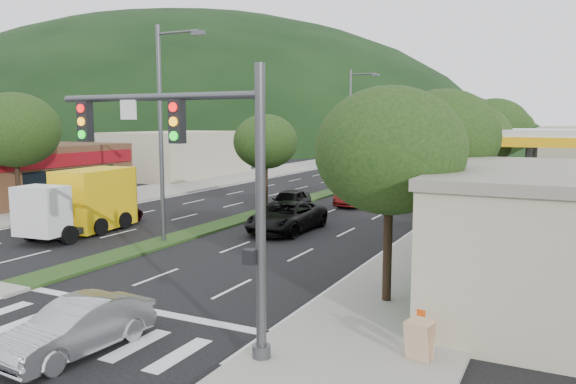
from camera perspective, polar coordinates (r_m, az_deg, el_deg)
The scene contains 27 objects.
ground at distance 21.78m, azimuth -26.01°, elevation -8.72°, with size 160.00×160.00×0.00m, color black.
sidewalk_right at distance 38.25m, azimuth 19.75°, elevation -1.67°, with size 5.00×90.00×0.15m, color gray.
sidewalk_left at distance 48.31m, azimuth -11.82°, elevation 0.39°, with size 6.00×90.00×0.15m, color gray.
median at distance 44.30m, azimuth 3.98°, elevation -0.11°, with size 1.60×56.00×0.12m, color #1C3B15.
traffic_signal at distance 13.56m, azimuth -8.70°, elevation 2.62°, with size 6.12×0.40×7.00m.
shop_left at distance 44.95m, azimuth -25.37°, elevation 1.82°, with size 10.15×12.00×4.00m.
bldg_left_far at distance 58.87m, azimuth -11.03°, elevation 3.79°, with size 9.00×14.00×4.60m, color #AFA98B.
hill_far at distance 156.32m, azimuth -11.80°, elevation 5.00°, with size 176.00×132.00×82.00m, color black.
tree_r_a at distance 17.29m, azimuth 10.30°, elevation 4.15°, with size 4.60×4.60×6.63m.
tree_r_b at distance 25.06m, azimuth 15.48°, elevation 5.43°, with size 4.80×4.80×6.94m.
tree_r_c at distance 32.95m, azimuth 18.17°, elevation 5.20°, with size 4.40×4.40×6.48m.
tree_r_d at distance 42.86m, azimuth 20.18°, elevation 6.09°, with size 5.00×5.00×7.17m.
tree_r_e at distance 52.81m, azimuth 21.41°, elevation 5.86°, with size 4.60×4.60×6.71m.
tree_med_near at distance 34.93m, azimuth -2.30°, elevation 5.12°, with size 4.00×4.00×6.02m.
tree_med_far at distance 59.03m, azimuth 10.04°, elevation 6.45°, with size 4.80×4.80×6.94m.
tree_l_a at distance 37.02m, azimuth -26.00°, elevation 5.69°, with size 5.20×5.20×7.25m.
streetlight_near at distance 26.46m, azimuth -12.49°, elevation 6.78°, with size 2.60×0.25×10.00m.
streetlight_mid at distance 48.52m, azimuth 6.55°, elevation 7.04°, with size 2.60×0.25×10.00m.
sedan_silver at distance 15.16m, azimuth -20.61°, elevation -12.71°, with size 1.41×4.03×1.33m, color #97999E.
suv_maroon at distance 32.40m, azimuth -17.84°, elevation -2.16°, with size 2.05×4.45×1.24m, color black.
car_queue_a at distance 34.58m, azimuth 0.11°, elevation -1.00°, with size 1.79×4.45×1.52m, color black.
car_queue_b at distance 42.12m, azimuth 12.82°, elevation 0.27°, with size 2.06×5.06×1.47m, color #434347.
car_queue_c at distance 38.17m, azimuth 6.86°, elevation -0.35°, with size 1.50×4.29×1.41m, color #540F0E.
car_queue_d at distance 29.12m, azimuth -0.12°, elevation -2.55°, with size 2.53×5.49×1.53m, color black.
box_truck at distance 30.43m, azimuth -19.97°, elevation -1.11°, with size 3.09×6.74×3.22m.
motorhome at distance 40.41m, azimuth 14.87°, elevation 1.61°, with size 3.03×9.39×3.59m.
a_frame_sign at distance 13.87m, azimuth 13.26°, elevation -14.07°, with size 0.69×0.76×1.29m.
Camera 1 is at (16.84, -12.58, 5.72)m, focal length 35.00 mm.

